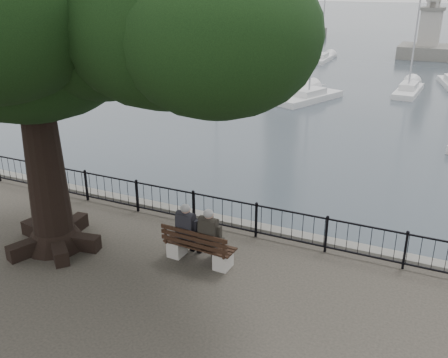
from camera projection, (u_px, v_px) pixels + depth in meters
The scene contains 11 objects.
harbor at pixel (231, 237), 15.21m from camera, with size 260.00×260.00×1.20m.
railing at pixel (224, 212), 14.40m from camera, with size 22.06×0.06×1.00m.
bench at pixel (199, 250), 12.80m from camera, with size 1.92×0.65×1.00m.
person_left at pixel (189, 232), 12.90m from camera, with size 0.48×0.80×1.59m.
person_right at pixel (212, 238), 12.61m from camera, with size 0.48×0.80×1.59m.
tree at pixel (56, 6), 11.20m from camera, with size 11.66×8.14×9.52m.
lion_monument at pixel (429, 38), 53.32m from camera, with size 5.68×5.68×8.46m.
sailboat_a at pixel (218, 98), 34.23m from camera, with size 1.92×4.91×9.48m.
sailboat_b at pixel (310, 96), 34.49m from camera, with size 3.52×5.94×12.39m.
sailboat_f at pixel (408, 89), 36.69m from camera, with size 1.75×5.41×11.00m.
sailboat_h at pixel (321, 58), 51.45m from camera, with size 1.50×5.12×11.63m.
Camera 1 is at (5.51, -9.29, 6.79)m, focal length 40.00 mm.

